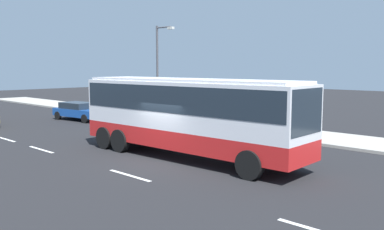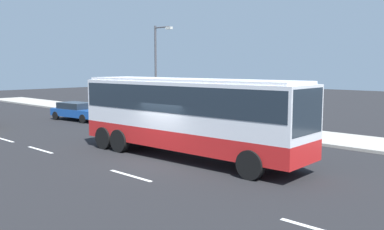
# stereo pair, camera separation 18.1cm
# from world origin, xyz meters

# --- Properties ---
(ground_plane) EXTENTS (120.00, 120.00, 0.00)m
(ground_plane) POSITION_xyz_m (0.00, 0.00, 0.00)
(ground_plane) COLOR black
(sidewalk_curb) EXTENTS (80.00, 4.00, 0.15)m
(sidewalk_curb) POSITION_xyz_m (0.00, 9.90, 0.07)
(sidewalk_curb) COLOR #A8A399
(sidewalk_curb) RESTS_ON ground_plane
(lane_centreline) EXTENTS (42.78, 0.16, 0.01)m
(lane_centreline) POSITION_xyz_m (3.69, -2.57, 0.00)
(lane_centreline) COLOR white
(lane_centreline) RESTS_ON ground_plane
(coach_bus) EXTENTS (11.54, 3.07, 3.56)m
(coach_bus) POSITION_xyz_m (0.37, 1.14, 2.20)
(coach_bus) COLOR red
(coach_bus) RESTS_ON ground_plane
(car_blue_saloon) EXTENTS (4.73, 2.34, 1.35)m
(car_blue_saloon) POSITION_xyz_m (-14.98, 4.86, 0.73)
(car_blue_saloon) COLOR #194799
(car_blue_saloon) RESTS_ON ground_plane
(street_lamp) EXTENTS (1.79, 0.24, 6.89)m
(street_lamp) POSITION_xyz_m (-9.73, 8.40, 4.11)
(street_lamp) COLOR #47474C
(street_lamp) RESTS_ON sidewalk_curb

